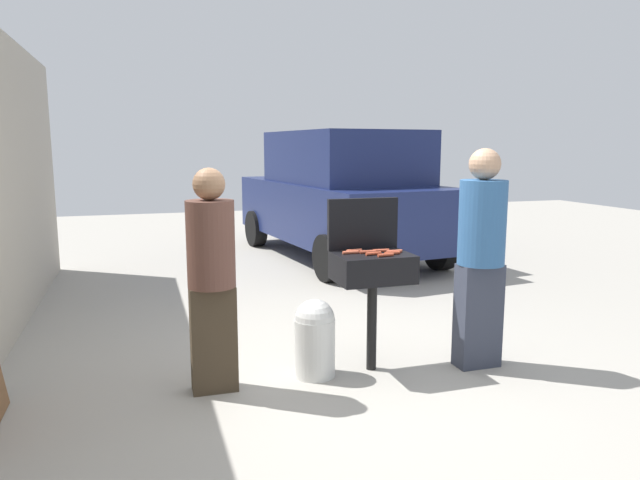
{
  "coord_description": "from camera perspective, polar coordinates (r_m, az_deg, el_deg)",
  "views": [
    {
      "loc": [
        -1.48,
        -4.1,
        1.79
      ],
      "look_at": [
        -0.02,
        0.56,
        1.0
      ],
      "focal_mm": 32.55,
      "sensor_mm": 36.0,
      "label": 1
    }
  ],
  "objects": [
    {
      "name": "grill_lid_open",
      "position": [
        4.76,
        4.24,
        1.6
      ],
      "size": [
        0.6,
        0.05,
        0.42
      ],
      "primitive_type": "cube",
      "color": "black",
      "rests_on": "bbq_grill"
    },
    {
      "name": "ground_plane",
      "position": [
        4.72,
        2.33,
        -13.13
      ],
      "size": [
        24.0,
        24.0,
        0.0
      ],
      "primitive_type": "plane",
      "color": "#9E998E"
    },
    {
      "name": "hot_dog_2",
      "position": [
        4.48,
        6.47,
        -1.47
      ],
      "size": [
        0.13,
        0.04,
        0.03
      ],
      "primitive_type": "cylinder",
      "rotation": [
        0.0,
        1.57,
        0.08
      ],
      "color": "#AD4228",
      "rests_on": "bbq_grill"
    },
    {
      "name": "propane_tank",
      "position": [
        4.6,
        -0.52,
        -9.45
      ],
      "size": [
        0.32,
        0.32,
        0.62
      ],
      "color": "silver",
      "rests_on": "ground"
    },
    {
      "name": "hot_dog_3",
      "position": [
        4.57,
        3.02,
        -1.21
      ],
      "size": [
        0.13,
        0.03,
        0.03
      ],
      "primitive_type": "cylinder",
      "rotation": [
        0.0,
        1.57,
        -0.02
      ],
      "color": "#C6593D",
      "rests_on": "bbq_grill"
    },
    {
      "name": "person_left",
      "position": [
        4.25,
        -10.61,
        -3.17
      ],
      "size": [
        0.35,
        0.35,
        1.65
      ],
      "rotation": [
        0.0,
        0.0,
        0.21
      ],
      "color": "#3F3323",
      "rests_on": "ground"
    },
    {
      "name": "hot_dog_1",
      "position": [
        4.64,
        7.3,
        -1.12
      ],
      "size": [
        0.13,
        0.03,
        0.03
      ],
      "primitive_type": "cylinder",
      "rotation": [
        0.0,
        1.57,
        0.02
      ],
      "color": "#C6593D",
      "rests_on": "bbq_grill"
    },
    {
      "name": "hot_dog_6",
      "position": [
        4.52,
        5.28,
        -1.34
      ],
      "size": [
        0.13,
        0.04,
        0.03
      ],
      "primitive_type": "cylinder",
      "rotation": [
        0.0,
        1.57,
        0.11
      ],
      "color": "#AD4228",
      "rests_on": "bbq_grill"
    },
    {
      "name": "hot_dog_0",
      "position": [
        4.64,
        3.38,
        -1.06
      ],
      "size": [
        0.13,
        0.04,
        0.03
      ],
      "primitive_type": "cylinder",
      "rotation": [
        0.0,
        1.57,
        0.1
      ],
      "color": "#C6593D",
      "rests_on": "bbq_grill"
    },
    {
      "name": "person_right",
      "position": [
        4.82,
        15.55,
        -1.02
      ],
      "size": [
        0.37,
        0.37,
        1.78
      ],
      "rotation": [
        0.0,
        0.0,
        2.85
      ],
      "color": "#333847",
      "rests_on": "ground"
    },
    {
      "name": "bbq_grill",
      "position": [
        4.62,
        5.19,
        -3.13
      ],
      "size": [
        0.6,
        0.44,
        0.95
      ],
      "color": "black",
      "rests_on": "ground"
    },
    {
      "name": "hot_dog_7",
      "position": [
        4.56,
        7.11,
        -1.28
      ],
      "size": [
        0.13,
        0.04,
        0.03
      ],
      "primitive_type": "cylinder",
      "rotation": [
        0.0,
        1.57,
        0.09
      ],
      "color": "#AD4228",
      "rests_on": "bbq_grill"
    },
    {
      "name": "hot_dog_5",
      "position": [
        4.59,
        4.71,
        -1.16
      ],
      "size": [
        0.13,
        0.04,
        0.03
      ],
      "primitive_type": "cylinder",
      "rotation": [
        0.0,
        1.57,
        -0.1
      ],
      "color": "#B74C33",
      "rests_on": "bbq_grill"
    },
    {
      "name": "hot_dog_4",
      "position": [
        4.66,
        6.0,
        -1.03
      ],
      "size": [
        0.13,
        0.04,
        0.03
      ],
      "primitive_type": "cylinder",
      "rotation": [
        0.0,
        1.57,
        -0.09
      ],
      "color": "#B74C33",
      "rests_on": "bbq_grill"
    },
    {
      "name": "parked_minivan",
      "position": [
        9.34,
        2.02,
        4.5
      ],
      "size": [
        2.47,
        4.6,
        2.02
      ],
      "rotation": [
        0.0,
        0.0,
        3.27
      ],
      "color": "navy",
      "rests_on": "ground"
    }
  ]
}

